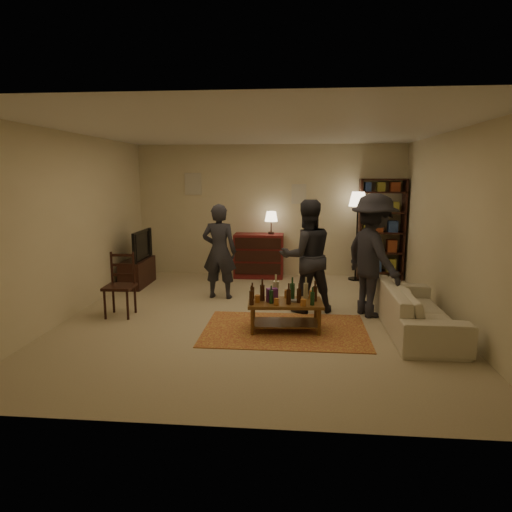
# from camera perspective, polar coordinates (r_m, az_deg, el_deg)

# --- Properties ---
(floor) EXTENTS (6.00, 6.00, 0.00)m
(floor) POSITION_cam_1_polar(r_m,az_deg,el_deg) (6.82, 0.07, -7.68)
(floor) COLOR #C6B793
(floor) RESTS_ON ground
(room_shell) EXTENTS (6.00, 6.00, 6.00)m
(room_shell) POSITION_cam_1_polar(r_m,az_deg,el_deg) (9.54, -2.21, 8.46)
(room_shell) COLOR beige
(room_shell) RESTS_ON ground
(rug) EXTENTS (2.20, 1.50, 0.01)m
(rug) POSITION_cam_1_polar(r_m,az_deg,el_deg) (6.29, 3.65, -9.21)
(rug) COLOR maroon
(rug) RESTS_ON ground
(coffee_table) EXTENTS (1.03, 0.61, 0.75)m
(coffee_table) POSITION_cam_1_polar(r_m,az_deg,el_deg) (6.18, 3.60, -5.96)
(coffee_table) COLOR brown
(coffee_table) RESTS_ON ground
(dining_chair) EXTENTS (0.43, 0.43, 0.96)m
(dining_chair) POSITION_cam_1_polar(r_m,az_deg,el_deg) (7.11, -16.55, -3.15)
(dining_chair) COLOR black
(dining_chair) RESTS_ON ground
(tv_stand) EXTENTS (0.40, 1.00, 1.06)m
(tv_stand) POSITION_cam_1_polar(r_m,az_deg,el_deg) (8.97, -14.60, -1.15)
(tv_stand) COLOR black
(tv_stand) RESTS_ON ground
(dresser) EXTENTS (1.00, 0.50, 1.36)m
(dresser) POSITION_cam_1_polar(r_m,az_deg,el_deg) (9.36, 0.40, 0.20)
(dresser) COLOR maroon
(dresser) RESTS_ON ground
(bookshelf) EXTENTS (0.90, 0.34, 2.02)m
(bookshelf) POSITION_cam_1_polar(r_m,az_deg,el_deg) (9.46, 15.35, 3.36)
(bookshelf) COLOR black
(bookshelf) RESTS_ON ground
(floor_lamp) EXTENTS (0.36, 0.36, 1.76)m
(floor_lamp) POSITION_cam_1_polar(r_m,az_deg,el_deg) (9.21, 12.62, 6.19)
(floor_lamp) COLOR black
(floor_lamp) RESTS_ON ground
(sofa) EXTENTS (0.81, 2.08, 0.61)m
(sofa) POSITION_cam_1_polar(r_m,az_deg,el_deg) (6.53, 19.47, -6.31)
(sofa) COLOR beige
(sofa) RESTS_ON ground
(person_left) EXTENTS (0.62, 0.43, 1.61)m
(person_left) POSITION_cam_1_polar(r_m,az_deg,el_deg) (7.75, -4.60, 0.57)
(person_left) COLOR #27272F
(person_left) RESTS_ON ground
(person_right) EXTENTS (0.99, 0.87, 1.73)m
(person_right) POSITION_cam_1_polar(r_m,az_deg,el_deg) (6.98, 6.35, -0.04)
(person_right) COLOR #292A31
(person_right) RESTS_ON ground
(person_by_sofa) EXTENTS (1.10, 1.35, 1.82)m
(person_by_sofa) POSITION_cam_1_polar(r_m,az_deg,el_deg) (6.94, 14.41, 0.05)
(person_by_sofa) COLOR #25242C
(person_by_sofa) RESTS_ON ground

